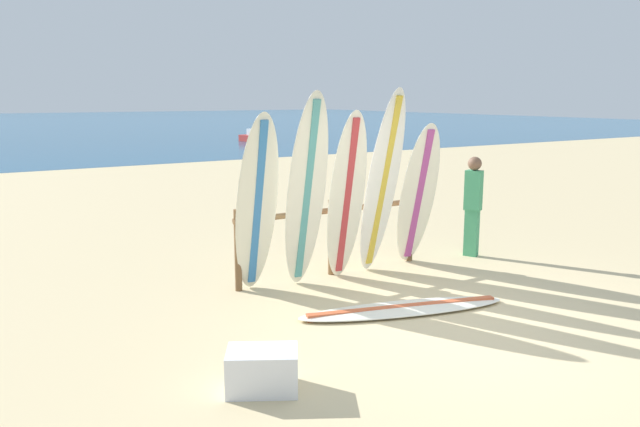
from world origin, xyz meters
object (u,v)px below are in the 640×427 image
surfboard_lying_on_sand (403,309)px  small_boat_offshore (255,137)px  surfboard_leaning_left (306,193)px  beachgoer_standing (473,202)px  surfboard_leaning_center (382,183)px  surfboard_leaning_center_right (418,195)px  cooler_box (262,370)px  surfboard_leaning_center_left (346,198)px  surfboard_rack (331,226)px  surfboard_leaning_far_left (257,205)px

surfboard_lying_on_sand → small_boat_offshore: (10.39, 25.52, 0.22)m
surfboard_leaning_left → small_boat_offshore: (10.94, 24.24, -1.02)m
surfboard_leaning_left → beachgoer_standing: (3.09, 0.16, -0.42)m
surfboard_leaning_left → surfboard_leaning_center: bearing=3.6°
surfboard_leaning_center_right → cooler_box: bearing=-147.6°
surfboard_leaning_center_left → surfboard_lying_on_sand: bearing=-92.9°
surfboard_leaning_center_right → small_boat_offshore: surfboard_leaning_center_right is taller
cooler_box → surfboard_leaning_center_left: bearing=72.3°
surfboard_rack → surfboard_leaning_center_right: 1.38m
surfboard_leaning_center → cooler_box: size_ratio=4.32×
cooler_box → small_boat_offshore: bearing=93.4°
surfboard_leaning_far_left → cooler_box: (-1.12, -2.37, -0.97)m
surfboard_lying_on_sand → small_boat_offshore: bearing=67.9°
surfboard_leaning_center_right → surfboard_leaning_center_left: bearing=-174.1°
beachgoer_standing → small_boat_offshore: 25.33m
surfboard_rack → surfboard_leaning_left: surfboard_leaning_left is taller
surfboard_lying_on_sand → surfboard_leaning_far_left: bearing=127.9°
surfboard_leaning_center → cooler_box: (-2.97, -2.26, -1.12)m
surfboard_leaning_center → surfboard_leaning_center_right: (0.71, 0.07, -0.24)m
beachgoer_standing → small_boat_offshore: bearing=71.9°
surfboard_leaning_center → cooler_box: bearing=-142.7°
surfboard_leaning_far_left → surfboard_leaning_center_left: (1.21, -0.18, 0.01)m
surfboard_leaning_center_left → surfboard_leaning_center: size_ratio=0.89×
surfboard_leaning_far_left → surfboard_leaning_center_right: surfboard_leaning_far_left is taller
surfboard_rack → surfboard_leaning_center_left: (-0.04, -0.43, 0.46)m
beachgoer_standing → cooler_box: (-4.81, -2.35, -0.68)m
surfboard_leaning_center_left → surfboard_leaning_far_left: bearing=171.7°
surfboard_leaning_center_left → surfboard_lying_on_sand: size_ratio=0.89×
surfboard_leaning_left → surfboard_leaning_center_right: size_ratio=1.20×
surfboard_rack → small_boat_offshore: (10.27, 23.79, -0.44)m
small_boat_offshore → surfboard_leaning_center_left: bearing=-113.1°
surfboard_leaning_far_left → surfboard_lying_on_sand: bearing=-52.1°
surfboard_leaning_far_left → small_boat_offshore: 26.69m
surfboard_leaning_center → beachgoer_standing: size_ratio=1.66×
surfboard_leaning_center_right → cooler_box: surfboard_leaning_center_right is taller
surfboard_lying_on_sand → surfboard_rack: bearing=86.3°
surfboard_leaning_left → surfboard_leaning_center_right: 1.98m
beachgoer_standing → small_boat_offshore: (7.85, 24.07, -0.60)m
surfboard_leaning_far_left → surfboard_lying_on_sand: size_ratio=0.89×
surfboard_leaning_center_right → surfboard_lying_on_sand: size_ratio=0.82×
surfboard_rack → surfboard_leaning_center: size_ratio=1.13×
small_boat_offshore → cooler_box: 29.30m
surfboard_leaning_left → surfboard_leaning_far_left: bearing=162.4°
small_boat_offshore → surfboard_lying_on_sand: bearing=-112.1°
surfboard_rack → surfboard_leaning_center_left: size_ratio=1.27×
surfboard_rack → small_boat_offshore: surfboard_rack is taller
surfboard_leaning_center_left → beachgoer_standing: 2.49m
surfboard_lying_on_sand → cooler_box: cooler_box is taller
beachgoer_standing → small_boat_offshore: beachgoer_standing is taller
surfboard_leaning_far_left → surfboard_leaning_left: bearing=-17.6°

